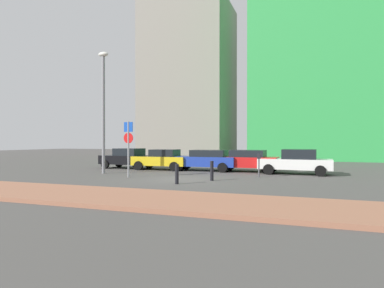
{
  "coord_description": "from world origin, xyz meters",
  "views": [
    {
      "loc": [
        6.56,
        -16.43,
        2.02
      ],
      "look_at": [
        -0.32,
        2.85,
        1.87
      ],
      "focal_mm": 30.83,
      "sensor_mm": 36.0,
      "label": 1
    }
  ],
  "objects_px": {
    "parked_car_yellow": "(162,159)",
    "parked_car_red": "(247,160)",
    "parked_car_black": "(128,158)",
    "parking_meter": "(259,162)",
    "traffic_bollard_mid": "(212,171)",
    "parked_car_blue": "(205,160)",
    "parking_sign_post": "(128,142)",
    "traffic_bollard_near": "(177,174)",
    "parked_car_white": "(296,162)",
    "street_lamp": "(103,103)"
  },
  "relations": [
    {
      "from": "parked_car_yellow",
      "to": "parked_car_red",
      "type": "relative_size",
      "value": 0.97
    },
    {
      "from": "parked_car_black",
      "to": "parked_car_yellow",
      "type": "relative_size",
      "value": 1.04
    },
    {
      "from": "parking_meter",
      "to": "traffic_bollard_mid",
      "type": "bearing_deg",
      "value": -130.04
    },
    {
      "from": "parked_car_blue",
      "to": "parking_sign_post",
      "type": "height_order",
      "value": "parking_sign_post"
    },
    {
      "from": "parked_car_blue",
      "to": "parking_sign_post",
      "type": "bearing_deg",
      "value": -117.27
    },
    {
      "from": "parked_car_black",
      "to": "traffic_bollard_near",
      "type": "relative_size",
      "value": 4.4
    },
    {
      "from": "parked_car_black",
      "to": "parked_car_red",
      "type": "xyz_separation_m",
      "value": [
        8.99,
        0.2,
        0.0
      ]
    },
    {
      "from": "parked_car_red",
      "to": "parking_sign_post",
      "type": "bearing_deg",
      "value": -135.15
    },
    {
      "from": "parked_car_black",
      "to": "parked_car_red",
      "type": "height_order",
      "value": "parked_car_black"
    },
    {
      "from": "parked_car_white",
      "to": "traffic_bollard_mid",
      "type": "distance_m",
      "value": 6.4
    },
    {
      "from": "parked_car_red",
      "to": "parking_meter",
      "type": "xyz_separation_m",
      "value": [
        1.24,
        -3.17,
        0.09
      ]
    },
    {
      "from": "parking_sign_post",
      "to": "parked_car_red",
      "type": "bearing_deg",
      "value": 44.85
    },
    {
      "from": "parked_car_blue",
      "to": "traffic_bollard_near",
      "type": "relative_size",
      "value": 4.83
    },
    {
      "from": "parked_car_red",
      "to": "traffic_bollard_near",
      "type": "distance_m",
      "value": 7.75
    },
    {
      "from": "parked_car_blue",
      "to": "parking_meter",
      "type": "xyz_separation_m",
      "value": [
        4.13,
        -2.95,
        0.1
      ]
    },
    {
      "from": "parked_car_red",
      "to": "street_lamp",
      "type": "xyz_separation_m",
      "value": [
        -8.39,
        -4.19,
        3.71
      ]
    },
    {
      "from": "parked_car_red",
      "to": "parked_car_white",
      "type": "height_order",
      "value": "parked_car_white"
    },
    {
      "from": "parked_car_red",
      "to": "parked_car_white",
      "type": "xyz_separation_m",
      "value": [
        3.15,
        -0.61,
        0.01
      ]
    },
    {
      "from": "parked_car_red",
      "to": "traffic_bollard_mid",
      "type": "distance_m",
      "value": 5.69
    },
    {
      "from": "parked_car_white",
      "to": "parking_sign_post",
      "type": "relative_size",
      "value": 1.4
    },
    {
      "from": "parked_car_red",
      "to": "parked_car_white",
      "type": "relative_size",
      "value": 0.93
    },
    {
      "from": "traffic_bollard_near",
      "to": "parking_sign_post",
      "type": "bearing_deg",
      "value": 154.07
    },
    {
      "from": "parked_car_yellow",
      "to": "traffic_bollard_near",
      "type": "relative_size",
      "value": 4.21
    },
    {
      "from": "parked_car_white",
      "to": "parking_meter",
      "type": "height_order",
      "value": "parked_car_white"
    },
    {
      "from": "parked_car_red",
      "to": "street_lamp",
      "type": "relative_size",
      "value": 0.54
    },
    {
      "from": "traffic_bollard_near",
      "to": "street_lamp",
      "type": "bearing_deg",
      "value": 152.77
    },
    {
      "from": "parked_car_white",
      "to": "traffic_bollard_near",
      "type": "bearing_deg",
      "value": -126.94
    },
    {
      "from": "parking_meter",
      "to": "street_lamp",
      "type": "relative_size",
      "value": 0.17
    },
    {
      "from": "parked_car_yellow",
      "to": "parking_meter",
      "type": "height_order",
      "value": "parked_car_yellow"
    },
    {
      "from": "parked_car_black",
      "to": "parking_meter",
      "type": "distance_m",
      "value": 10.65
    },
    {
      "from": "parked_car_yellow",
      "to": "traffic_bollard_mid",
      "type": "bearing_deg",
      "value": -44.63
    },
    {
      "from": "parked_car_red",
      "to": "traffic_bollard_mid",
      "type": "bearing_deg",
      "value": -98.28
    },
    {
      "from": "traffic_bollard_mid",
      "to": "parked_car_black",
      "type": "bearing_deg",
      "value": 146.46
    },
    {
      "from": "parked_car_black",
      "to": "parking_meter",
      "type": "relative_size",
      "value": 3.15
    },
    {
      "from": "parked_car_yellow",
      "to": "parked_car_white",
      "type": "distance_m",
      "value": 9.2
    },
    {
      "from": "street_lamp",
      "to": "traffic_bollard_near",
      "type": "height_order",
      "value": "street_lamp"
    },
    {
      "from": "parked_car_red",
      "to": "street_lamp",
      "type": "distance_m",
      "value": 10.08
    },
    {
      "from": "parking_sign_post",
      "to": "parking_meter",
      "type": "height_order",
      "value": "parking_sign_post"
    },
    {
      "from": "parked_car_yellow",
      "to": "traffic_bollard_near",
      "type": "xyz_separation_m",
      "value": [
        4.04,
        -7.02,
        -0.28
      ]
    },
    {
      "from": "parked_car_black",
      "to": "traffic_bollard_mid",
      "type": "xyz_separation_m",
      "value": [
        8.17,
        -5.41,
        -0.26
      ]
    },
    {
      "from": "parked_car_black",
      "to": "parked_car_yellow",
      "type": "xyz_separation_m",
      "value": [
        2.94,
        -0.25,
        -0.02
      ]
    },
    {
      "from": "parking_sign_post",
      "to": "street_lamp",
      "type": "relative_size",
      "value": 0.41
    },
    {
      "from": "street_lamp",
      "to": "traffic_bollard_mid",
      "type": "relative_size",
      "value": 7.57
    },
    {
      "from": "street_lamp",
      "to": "parked_car_blue",
      "type": "bearing_deg",
      "value": 35.84
    },
    {
      "from": "parked_car_red",
      "to": "parking_meter",
      "type": "bearing_deg",
      "value": -68.66
    },
    {
      "from": "parking_sign_post",
      "to": "traffic_bollard_mid",
      "type": "distance_m",
      "value": 5.11
    },
    {
      "from": "parked_car_blue",
      "to": "parked_car_white",
      "type": "bearing_deg",
      "value": -3.66
    },
    {
      "from": "parking_meter",
      "to": "street_lamp",
      "type": "distance_m",
      "value": 10.34
    },
    {
      "from": "parking_meter",
      "to": "parked_car_black",
      "type": "bearing_deg",
      "value": 163.82
    },
    {
      "from": "street_lamp",
      "to": "parking_sign_post",
      "type": "bearing_deg",
      "value": -28.97
    }
  ]
}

